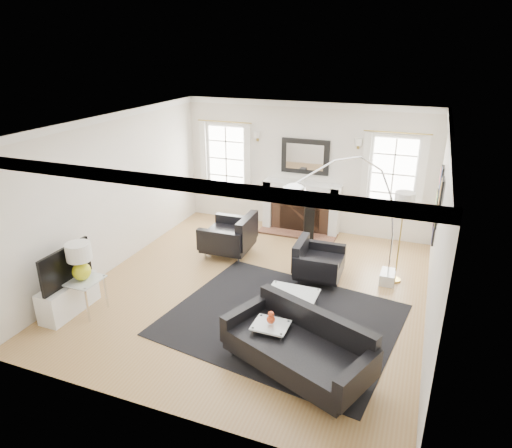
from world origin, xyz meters
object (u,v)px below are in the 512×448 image
at_px(sofa, 300,347).
at_px(coffee_table, 290,298).
at_px(gourd_lamp, 80,259).
at_px(arc_floor_lamp, 346,220).
at_px(fireplace, 301,208).
at_px(armchair_left, 231,237).
at_px(armchair_right, 316,262).

relative_size(sofa, coffee_table, 2.70).
bearing_deg(coffee_table, gourd_lamp, -161.27).
height_order(gourd_lamp, arc_floor_lamp, arc_floor_lamp).
distance_m(fireplace, arc_floor_lamp, 2.83).
relative_size(armchair_left, gourd_lamp, 1.74).
height_order(armchair_right, coffee_table, armchair_right).
height_order(sofa, arc_floor_lamp, arc_floor_lamp).
height_order(armchair_right, arc_floor_lamp, arc_floor_lamp).
relative_size(fireplace, armchair_left, 1.63).
height_order(sofa, armchair_left, armchair_left).
xyz_separation_m(armchair_right, gourd_lamp, (-3.08, -2.30, 0.58)).
bearing_deg(sofa, arc_floor_lamp, 87.01).
height_order(sofa, armchair_right, sofa).
bearing_deg(sofa, armchair_right, 99.20).
distance_m(armchair_left, arc_floor_lamp, 2.58).
height_order(fireplace, armchair_left, fireplace).
height_order(fireplace, armchair_right, fireplace).
bearing_deg(gourd_lamp, coffee_table, 18.73).
relative_size(fireplace, arc_floor_lamp, 0.71).
xyz_separation_m(fireplace, arc_floor_lamp, (1.38, -2.35, 0.76)).
xyz_separation_m(sofa, arc_floor_lamp, (0.11, 2.16, 0.96)).
bearing_deg(sofa, coffee_table, 112.83).
distance_m(armchair_left, coffee_table, 2.43).
xyz_separation_m(sofa, gourd_lamp, (-3.47, 0.12, 0.57)).
bearing_deg(arc_floor_lamp, coffee_table, -119.64).
bearing_deg(armchair_right, armchair_left, 167.09).
bearing_deg(armchair_left, sofa, -52.13).
xyz_separation_m(armchair_right, coffee_table, (-0.08, -1.29, -0.02)).
xyz_separation_m(fireplace, armchair_left, (-0.93, -1.68, -0.16)).
bearing_deg(armchair_right, arc_floor_lamp, -26.58).
xyz_separation_m(sofa, armchair_right, (-0.39, 2.42, -0.01)).
relative_size(gourd_lamp, arc_floor_lamp, 0.25).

